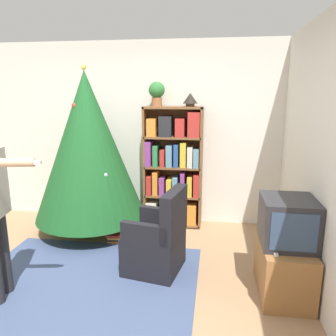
# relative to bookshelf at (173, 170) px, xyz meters

# --- Properties ---
(ground_plane) EXTENTS (14.00, 14.00, 0.00)m
(ground_plane) POSITION_rel_bookshelf_xyz_m (-0.43, -1.77, -0.82)
(ground_plane) COLOR #9E7A56
(wall_back) EXTENTS (8.00, 0.10, 2.60)m
(wall_back) POSITION_rel_bookshelf_xyz_m (-0.43, 0.24, 0.48)
(wall_back) COLOR silver
(wall_back) RESTS_ON ground_plane
(area_rug) EXTENTS (2.29, 1.75, 0.01)m
(area_rug) POSITION_rel_bookshelf_xyz_m (-0.70, -1.63, -0.82)
(area_rug) COLOR #3D4C70
(area_rug) RESTS_ON ground_plane
(bookshelf) EXTENTS (0.81, 0.32, 1.70)m
(bookshelf) POSITION_rel_bookshelf_xyz_m (0.00, 0.00, 0.00)
(bookshelf) COLOR brown
(bookshelf) RESTS_ON ground_plane
(tv_stand) EXTENTS (0.45, 0.74, 0.51)m
(tv_stand) POSITION_rel_bookshelf_xyz_m (1.26, -1.52, -0.57)
(tv_stand) COLOR #996638
(tv_stand) RESTS_ON ground_plane
(television) EXTENTS (0.47, 0.51, 0.44)m
(television) POSITION_rel_bookshelf_xyz_m (1.26, -1.53, -0.09)
(television) COLOR #28282D
(television) RESTS_ON tv_stand
(game_remote) EXTENTS (0.04, 0.12, 0.02)m
(game_remote) POSITION_rel_bookshelf_xyz_m (1.12, -1.75, -0.30)
(game_remote) COLOR white
(game_remote) RESTS_ON tv_stand
(christmas_tree) EXTENTS (1.47, 1.47, 2.23)m
(christmas_tree) POSITION_rel_bookshelf_xyz_m (-1.10, -0.37, 0.37)
(christmas_tree) COLOR #4C3323
(christmas_tree) RESTS_ON ground_plane
(armchair) EXTENTS (0.66, 0.66, 0.92)m
(armchair) POSITION_rel_bookshelf_xyz_m (-0.00, -1.29, -0.50)
(armchair) COLOR black
(armchair) RESTS_ON ground_plane
(potted_plant) EXTENTS (0.22, 0.22, 0.33)m
(potted_plant) POSITION_rel_bookshelf_xyz_m (-0.23, 0.01, 1.07)
(potted_plant) COLOR #935B38
(potted_plant) RESTS_ON bookshelf
(table_lamp) EXTENTS (0.20, 0.20, 0.18)m
(table_lamp) POSITION_rel_bookshelf_xyz_m (0.22, 0.01, 0.98)
(table_lamp) COLOR #473828
(table_lamp) RESTS_ON bookshelf
(book_pile_near_tree) EXTENTS (0.21, 0.17, 0.12)m
(book_pile_near_tree) POSITION_rel_bookshelf_xyz_m (-0.68, -0.69, -0.76)
(book_pile_near_tree) COLOR orange
(book_pile_near_tree) RESTS_ON ground_plane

